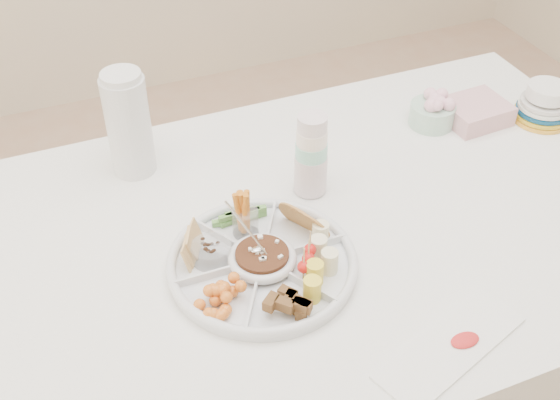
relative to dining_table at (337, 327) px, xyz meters
name	(u,v)px	position (x,y,z in m)	size (l,w,h in m)	color
dining_table	(337,327)	(0.00, 0.00, 0.00)	(1.52, 1.02, 0.76)	white
party_tray	(262,261)	(-0.23, -0.08, 0.40)	(0.38, 0.38, 0.04)	silver
bean_dip	(262,258)	(-0.23, -0.08, 0.41)	(0.11, 0.11, 0.04)	#4F2413
tortillas	(301,219)	(-0.12, -0.02, 0.42)	(0.11, 0.11, 0.06)	#BC7A3C
carrot_cucumber	(240,206)	(-0.23, 0.05, 0.44)	(0.11, 0.11, 0.10)	orange
pita_raisins	(198,247)	(-0.34, -0.02, 0.42)	(0.11, 0.11, 0.06)	tan
cherries	(219,294)	(-0.34, -0.15, 0.42)	(0.11, 0.11, 0.04)	gold
granola_chunks	(287,301)	(-0.23, -0.21, 0.42)	(0.09, 0.09, 0.04)	#513D1B
banana_tomato	(327,254)	(-0.12, -0.15, 0.44)	(0.11, 0.11, 0.09)	#E4C265
cup_stack	(311,154)	(-0.04, 0.11, 0.48)	(0.07, 0.07, 0.21)	#A5BF9B
thermos	(128,122)	(-0.39, 0.35, 0.51)	(0.10, 0.10, 0.26)	silver
flower_bowl	(433,110)	(0.37, 0.24, 0.42)	(0.12, 0.12, 0.09)	silver
napkin_stack	(475,112)	(0.48, 0.22, 0.41)	(0.16, 0.14, 0.05)	#D89FA5
plate_stack	(544,104)	(0.65, 0.15, 0.43)	(0.15, 0.15, 0.10)	gold
placemat	(450,347)	(0.01, -0.40, 0.38)	(0.32, 0.11, 0.01)	silver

